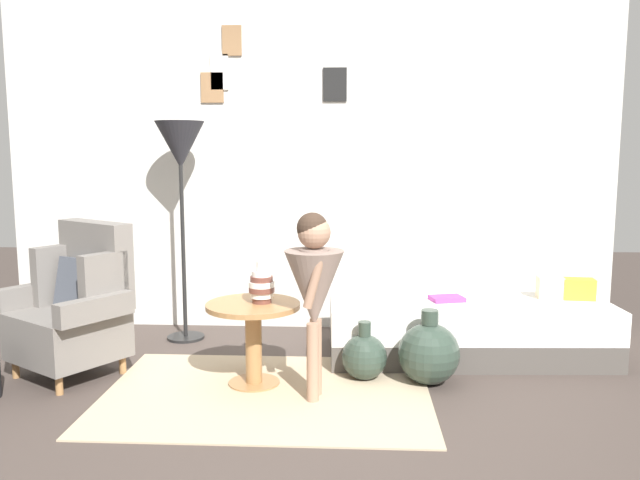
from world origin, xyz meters
name	(u,v)px	position (x,y,z in m)	size (l,w,h in m)	color
ground_plane	(282,426)	(0.00, 0.00, 0.00)	(12.00, 12.00, 0.00)	#423833
gallery_wall	(308,166)	(0.00, 1.95, 1.30)	(4.80, 0.12, 2.60)	beige
rug	(267,393)	(-0.14, 0.43, 0.01)	(1.91, 1.35, 0.01)	tan
armchair	(76,306)	(-1.40, 0.74, 0.44)	(0.90, 0.85, 0.97)	#9E7042
daybed	(467,328)	(1.16, 1.23, 0.20)	(1.94, 0.89, 0.40)	#4C4742
pillow_head	(578,289)	(1.93, 1.28, 0.47)	(0.21, 0.12, 0.15)	orange
pillow_mid	(550,288)	(1.74, 1.30, 0.48)	(0.17, 0.12, 0.15)	beige
side_table	(253,326)	(-0.24, 0.58, 0.37)	(0.57, 0.57, 0.51)	#9E7042
vase_striped	(262,286)	(-0.18, 0.60, 0.62)	(0.16, 0.16, 0.26)	brown
floor_lamp	(180,154)	(-0.91, 1.53, 1.40)	(0.36, 0.36, 1.64)	black
person_child	(314,282)	(0.15, 0.38, 0.69)	(0.34, 0.34, 1.09)	#A37A60
book_on_daybed	(447,299)	(1.01, 1.19, 0.42)	(0.22, 0.16, 0.03)	#A83997
demijohn_near	(364,356)	(0.44, 0.72, 0.15)	(0.29, 0.29, 0.37)	#2D3D33
demijohn_far	(429,353)	(0.84, 0.66, 0.19)	(0.38, 0.38, 0.46)	#2D3D33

